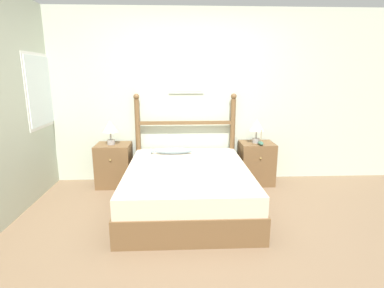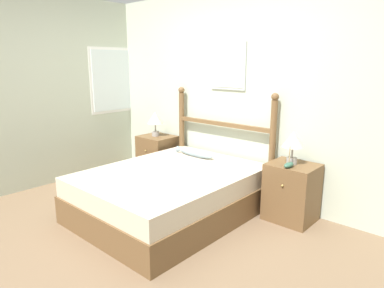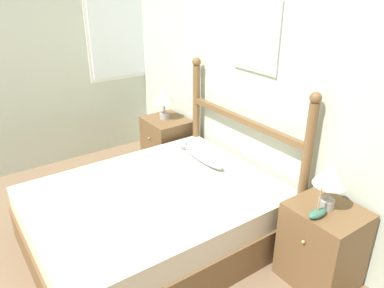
{
  "view_description": "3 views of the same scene",
  "coord_description": "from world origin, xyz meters",
  "px_view_note": "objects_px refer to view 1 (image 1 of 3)",
  "views": [
    {
      "loc": [
        -0.22,
        -2.81,
        1.63
      ],
      "look_at": [
        -0.05,
        1.05,
        0.71
      ],
      "focal_mm": 28.0,
      "sensor_mm": 36.0,
      "label": 1
    },
    {
      "loc": [
        2.44,
        -1.82,
        1.66
      ],
      "look_at": [
        -0.22,
        1.14,
        0.71
      ],
      "focal_mm": 32.0,
      "sensor_mm": 36.0,
      "label": 2
    },
    {
      "loc": [
        2.15,
        -0.53,
        2.08
      ],
      "look_at": [
        -0.16,
        1.09,
        0.8
      ],
      "focal_mm": 35.0,
      "sensor_mm": 36.0,
      "label": 3
    }
  ],
  "objects_px": {
    "table_lamp_left": "(110,128)",
    "fish_pillow": "(172,151)",
    "nightstand_right": "(256,163)",
    "table_lamp_right": "(257,126)",
    "bed": "(188,187)",
    "nightstand_left": "(114,165)",
    "model_boat": "(261,143)"
  },
  "relations": [
    {
      "from": "table_lamp_right",
      "to": "bed",
      "type": "bearing_deg",
      "value": -143.37
    },
    {
      "from": "nightstand_left",
      "to": "model_boat",
      "type": "bearing_deg",
      "value": -3.68
    },
    {
      "from": "table_lamp_left",
      "to": "model_boat",
      "type": "height_order",
      "value": "table_lamp_left"
    },
    {
      "from": "nightstand_right",
      "to": "fish_pillow",
      "type": "height_order",
      "value": "nightstand_right"
    },
    {
      "from": "nightstand_left",
      "to": "bed",
      "type": "bearing_deg",
      "value": -36.13
    },
    {
      "from": "nightstand_left",
      "to": "fish_pillow",
      "type": "relative_size",
      "value": 1.05
    },
    {
      "from": "nightstand_right",
      "to": "model_boat",
      "type": "distance_m",
      "value": 0.37
    },
    {
      "from": "nightstand_left",
      "to": "model_boat",
      "type": "height_order",
      "value": "model_boat"
    },
    {
      "from": "nightstand_left",
      "to": "fish_pillow",
      "type": "xyz_separation_m",
      "value": [
        0.86,
        -0.14,
        0.24
      ]
    },
    {
      "from": "nightstand_right",
      "to": "table_lamp_left",
      "type": "height_order",
      "value": "table_lamp_left"
    },
    {
      "from": "table_lamp_left",
      "to": "fish_pillow",
      "type": "relative_size",
      "value": 0.59
    },
    {
      "from": "bed",
      "to": "table_lamp_left",
      "type": "bearing_deg",
      "value": 144.7
    },
    {
      "from": "nightstand_right",
      "to": "fish_pillow",
      "type": "relative_size",
      "value": 1.05
    },
    {
      "from": "model_boat",
      "to": "table_lamp_left",
      "type": "bearing_deg",
      "value": 176.56
    },
    {
      "from": "table_lamp_left",
      "to": "fish_pillow",
      "type": "xyz_separation_m",
      "value": [
        0.88,
        -0.14,
        -0.32
      ]
    },
    {
      "from": "model_boat",
      "to": "fish_pillow",
      "type": "bearing_deg",
      "value": -179.71
    },
    {
      "from": "bed",
      "to": "fish_pillow",
      "type": "bearing_deg",
      "value": 107.51
    },
    {
      "from": "nightstand_right",
      "to": "table_lamp_right",
      "type": "distance_m",
      "value": 0.56
    },
    {
      "from": "bed",
      "to": "fish_pillow",
      "type": "relative_size",
      "value": 3.27
    },
    {
      "from": "bed",
      "to": "table_lamp_right",
      "type": "distance_m",
      "value": 1.43
    },
    {
      "from": "model_boat",
      "to": "bed",
      "type": "bearing_deg",
      "value": -149.33
    },
    {
      "from": "bed",
      "to": "table_lamp_left",
      "type": "relative_size",
      "value": 5.54
    },
    {
      "from": "table_lamp_right",
      "to": "nightstand_left",
      "type": "bearing_deg",
      "value": 179.93
    },
    {
      "from": "bed",
      "to": "nightstand_left",
      "type": "height_order",
      "value": "nightstand_left"
    },
    {
      "from": "table_lamp_left",
      "to": "table_lamp_right",
      "type": "bearing_deg",
      "value": 0.14
    },
    {
      "from": "nightstand_left",
      "to": "fish_pillow",
      "type": "distance_m",
      "value": 0.9
    },
    {
      "from": "model_boat",
      "to": "fish_pillow",
      "type": "distance_m",
      "value": 1.27
    },
    {
      "from": "table_lamp_right",
      "to": "nightstand_right",
      "type": "bearing_deg",
      "value": 6.65
    },
    {
      "from": "model_boat",
      "to": "nightstand_left",
      "type": "bearing_deg",
      "value": 176.32
    },
    {
      "from": "nightstand_right",
      "to": "table_lamp_right",
      "type": "relative_size",
      "value": 1.78
    },
    {
      "from": "table_lamp_left",
      "to": "fish_pillow",
      "type": "bearing_deg",
      "value": -8.75
    },
    {
      "from": "nightstand_left",
      "to": "table_lamp_right",
      "type": "distance_m",
      "value": 2.17
    }
  ]
}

